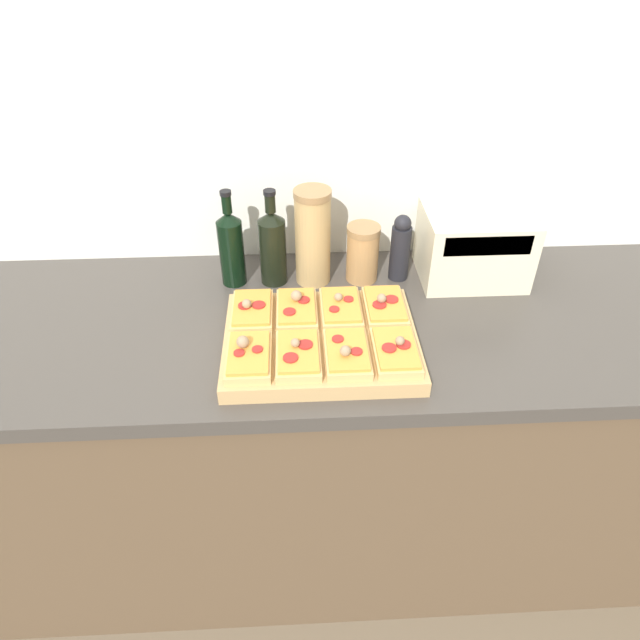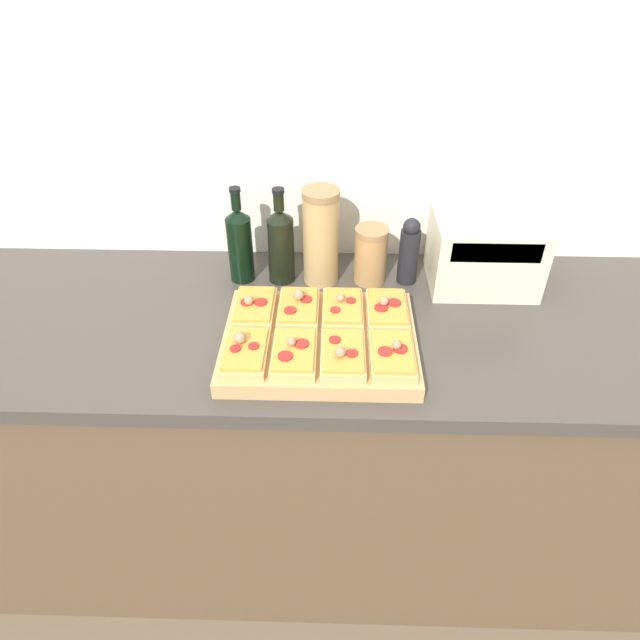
{
  "view_description": "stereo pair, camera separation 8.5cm",
  "coord_description": "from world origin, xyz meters",
  "px_view_note": "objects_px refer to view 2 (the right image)",
  "views": [
    {
      "loc": [
        -0.09,
        -0.82,
        1.79
      ],
      "look_at": [
        -0.04,
        0.24,
        0.99
      ],
      "focal_mm": 32.0,
      "sensor_mm": 36.0,
      "label": 1
    },
    {
      "loc": [
        -0.01,
        -0.82,
        1.79
      ],
      "look_at": [
        -0.04,
        0.24,
        0.99
      ],
      "focal_mm": 32.0,
      "sensor_mm": 36.0,
      "label": 2
    }
  ],
  "objects_px": {
    "cutting_board": "(320,341)",
    "wine_bottle": "(281,244)",
    "grain_jar_short": "(371,255)",
    "pepper_mill": "(409,251)",
    "olive_oil_bottle": "(240,243)",
    "grain_jar_tall": "(321,237)",
    "toaster_oven": "(485,251)"
  },
  "relations": [
    {
      "from": "cutting_board",
      "to": "pepper_mill",
      "type": "distance_m",
      "value": 0.38
    },
    {
      "from": "cutting_board",
      "to": "olive_oil_bottle",
      "type": "height_order",
      "value": "olive_oil_bottle"
    },
    {
      "from": "cutting_board",
      "to": "wine_bottle",
      "type": "distance_m",
      "value": 0.33
    },
    {
      "from": "wine_bottle",
      "to": "cutting_board",
      "type": "bearing_deg",
      "value": -69.03
    },
    {
      "from": "cutting_board",
      "to": "pepper_mill",
      "type": "height_order",
      "value": "pepper_mill"
    },
    {
      "from": "wine_bottle",
      "to": "grain_jar_short",
      "type": "relative_size",
      "value": 1.68
    },
    {
      "from": "grain_jar_short",
      "to": "pepper_mill",
      "type": "height_order",
      "value": "pepper_mill"
    },
    {
      "from": "cutting_board",
      "to": "wine_bottle",
      "type": "height_order",
      "value": "wine_bottle"
    },
    {
      "from": "grain_jar_short",
      "to": "pepper_mill",
      "type": "distance_m",
      "value": 0.1
    },
    {
      "from": "cutting_board",
      "to": "toaster_oven",
      "type": "bearing_deg",
      "value": 34.24
    },
    {
      "from": "toaster_oven",
      "to": "wine_bottle",
      "type": "bearing_deg",
      "value": 179.91
    },
    {
      "from": "pepper_mill",
      "to": "toaster_oven",
      "type": "bearing_deg",
      "value": -0.25
    },
    {
      "from": "grain_jar_short",
      "to": "wine_bottle",
      "type": "bearing_deg",
      "value": -180.0
    },
    {
      "from": "olive_oil_bottle",
      "to": "pepper_mill",
      "type": "relative_size",
      "value": 1.42
    },
    {
      "from": "olive_oil_bottle",
      "to": "grain_jar_short",
      "type": "bearing_deg",
      "value": 0.0
    },
    {
      "from": "grain_jar_short",
      "to": "toaster_oven",
      "type": "bearing_deg",
      "value": -0.16
    },
    {
      "from": "grain_jar_tall",
      "to": "pepper_mill",
      "type": "bearing_deg",
      "value": 0.0
    },
    {
      "from": "pepper_mill",
      "to": "toaster_oven",
      "type": "relative_size",
      "value": 0.63
    },
    {
      "from": "pepper_mill",
      "to": "olive_oil_bottle",
      "type": "bearing_deg",
      "value": -180.0
    },
    {
      "from": "cutting_board",
      "to": "grain_jar_short",
      "type": "height_order",
      "value": "grain_jar_short"
    },
    {
      "from": "grain_jar_short",
      "to": "toaster_oven",
      "type": "relative_size",
      "value": 0.53
    },
    {
      "from": "olive_oil_bottle",
      "to": "grain_jar_tall",
      "type": "xyz_separation_m",
      "value": [
        0.22,
        -0.0,
        0.02
      ]
    },
    {
      "from": "cutting_board",
      "to": "pepper_mill",
      "type": "bearing_deg",
      "value": 51.88
    },
    {
      "from": "olive_oil_bottle",
      "to": "grain_jar_tall",
      "type": "relative_size",
      "value": 1.01
    },
    {
      "from": "cutting_board",
      "to": "wine_bottle",
      "type": "xyz_separation_m",
      "value": [
        -0.11,
        0.29,
        0.09
      ]
    },
    {
      "from": "wine_bottle",
      "to": "grain_jar_short",
      "type": "bearing_deg",
      "value": 0.0
    },
    {
      "from": "cutting_board",
      "to": "grain_jar_tall",
      "type": "bearing_deg",
      "value": 91.04
    },
    {
      "from": "wine_bottle",
      "to": "toaster_oven",
      "type": "relative_size",
      "value": 0.88
    },
    {
      "from": "olive_oil_bottle",
      "to": "wine_bottle",
      "type": "xyz_separation_m",
      "value": [
        0.11,
        0.0,
        -0.0
      ]
    },
    {
      "from": "wine_bottle",
      "to": "grain_jar_tall",
      "type": "bearing_deg",
      "value": -0.0
    },
    {
      "from": "wine_bottle",
      "to": "olive_oil_bottle",
      "type": "bearing_deg",
      "value": 180.0
    },
    {
      "from": "olive_oil_bottle",
      "to": "toaster_oven",
      "type": "height_order",
      "value": "olive_oil_bottle"
    }
  ]
}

